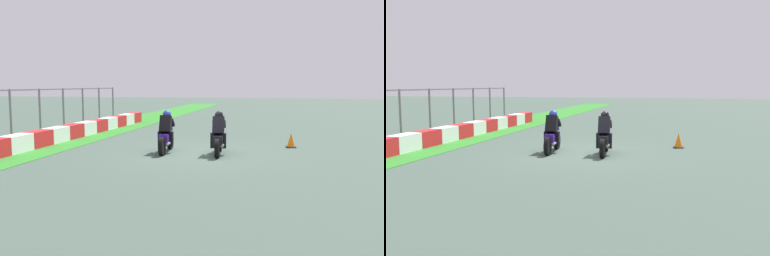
# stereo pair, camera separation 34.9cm
# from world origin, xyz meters

# --- Properties ---
(ground_plane) EXTENTS (120.00, 120.00, 0.00)m
(ground_plane) POSITION_xyz_m (0.00, 0.00, 0.00)
(ground_plane) COLOR #42564A
(grass_verge) EXTENTS (72.00, 3.52, 0.02)m
(grass_verge) POSITION_xyz_m (0.00, 6.46, 0.01)
(grass_verge) COLOR #308629
(grass_verge) RESTS_ON ground_plane
(track_barrier) EXTENTS (21.97, 0.60, 0.64)m
(track_barrier) POSITION_xyz_m (0.00, 6.22, 0.32)
(track_barrier) COLOR red
(track_barrier) RESTS_ON ground_plane
(rider_lane_a) EXTENTS (2.04, 0.56, 1.51)m
(rider_lane_a) POSITION_xyz_m (-0.03, -0.89, 0.62)
(rider_lane_a) COLOR black
(rider_lane_a) RESTS_ON ground_plane
(rider_lane_b) EXTENTS (2.04, 0.55, 1.51)m
(rider_lane_b) POSITION_xyz_m (0.01, 1.02, 0.62)
(rider_lane_b) COLOR black
(rider_lane_b) RESTS_ON ground_plane
(traffic_cone) EXTENTS (0.40, 0.40, 0.56)m
(traffic_cone) POSITION_xyz_m (2.15, -3.39, 0.26)
(traffic_cone) COLOR black
(traffic_cone) RESTS_ON ground_plane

